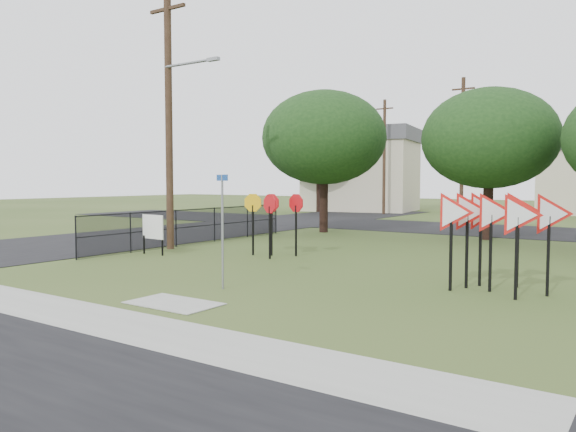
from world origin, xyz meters
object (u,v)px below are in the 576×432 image
object	(u,v)px
stop_sign_cluster	(272,209)
yield_sign_cluster	(496,217)
info_board	(153,228)
street_name_sign	(222,223)

from	to	relation	value
stop_sign_cluster	yield_sign_cluster	bearing A→B (deg)	-14.01
yield_sign_cluster	info_board	distance (m)	11.92
street_name_sign	yield_sign_cluster	distance (m)	6.58
stop_sign_cluster	yield_sign_cluster	world-z (taller)	yield_sign_cluster
street_name_sign	stop_sign_cluster	xyz separation A→B (m)	(-2.49, 5.51, 0.04)
stop_sign_cluster	info_board	xyz separation A→B (m)	(-3.82, -2.05, -0.71)
stop_sign_cluster	yield_sign_cluster	xyz separation A→B (m)	(8.07, -2.01, 0.13)
info_board	stop_sign_cluster	bearing A→B (deg)	28.23
yield_sign_cluster	stop_sign_cluster	bearing A→B (deg)	165.99
stop_sign_cluster	yield_sign_cluster	distance (m)	8.31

